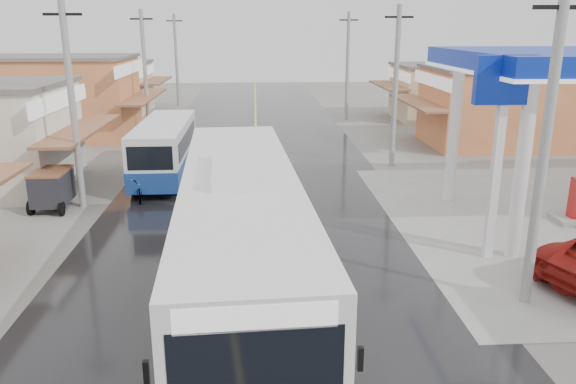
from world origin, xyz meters
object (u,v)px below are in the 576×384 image
(second_bus, at_px, (165,149))
(tricycle_near, at_px, (52,187))
(cyclist, at_px, (139,184))
(coach_bus, at_px, (241,243))

(second_bus, relative_size, tricycle_near, 3.86)
(cyclist, relative_size, tricycle_near, 1.02)
(second_bus, height_order, tricycle_near, second_bus)
(second_bus, bearing_deg, coach_bus, -74.18)
(second_bus, bearing_deg, cyclist, -99.93)
(second_bus, xyz_separation_m, tricycle_near, (-3.76, -4.55, -0.53))
(second_bus, relative_size, cyclist, 3.79)
(coach_bus, distance_m, second_bus, 14.03)
(tricycle_near, bearing_deg, coach_bus, -49.68)
(coach_bus, height_order, cyclist, coach_bus)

